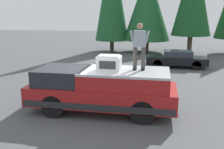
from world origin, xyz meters
The scene contains 6 objects.
ground_plane centered at (0.00, 0.00, 0.00)m, with size 90.00×90.00×0.00m, color #4C4F51.
pickup_truck centered at (-0.13, -0.30, 0.87)m, with size 2.01×5.54×1.65m.
compressor_unit centered at (-0.26, -0.61, 1.93)m, with size 0.65×0.84×0.56m.
person_on_truck_bed centered at (0.07, -1.66, 2.55)m, with size 0.29×0.72×1.69m.
parked_car_black centered at (8.97, -3.58, 0.58)m, with size 1.64×4.10×1.16m.
conifer_center_left centered at (15.90, -1.06, 4.44)m, with size 4.44×4.44×7.73m.
Camera 1 is at (-9.15, -2.38, 3.66)m, focal length 41.06 mm.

